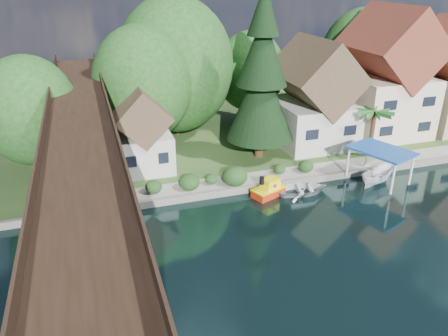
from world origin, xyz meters
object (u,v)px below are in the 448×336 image
(conifer, at_px, (262,79))
(boat_canopy, at_px, (379,169))
(trestle_bridge, at_px, (86,167))
(house_left, at_px, (313,100))
(tugboat, at_px, (269,189))
(shed, at_px, (142,135))
(palm_tree, at_px, (375,114))
(boat_white_a, at_px, (303,188))
(house_center, at_px, (386,81))

(conifer, relative_size, boat_canopy, 2.66)
(trestle_bridge, distance_m, house_left, 25.42)
(conifer, height_order, tugboat, conifer)
(tugboat, relative_size, boat_canopy, 0.53)
(house_left, distance_m, boat_canopy, 10.72)
(trestle_bridge, relative_size, shed, 5.63)
(tugboat, bearing_deg, boat_canopy, -4.66)
(palm_tree, relative_size, tugboat, 1.56)
(palm_tree, height_order, tugboat, palm_tree)
(boat_white_a, bearing_deg, tugboat, 85.08)
(palm_tree, height_order, boat_white_a, palm_tree)
(tugboat, bearing_deg, shed, 140.63)
(palm_tree, bearing_deg, boat_canopy, -116.73)
(boat_white_a, relative_size, boat_canopy, 0.73)
(house_center, distance_m, palm_tree, 7.89)
(palm_tree, bearing_deg, conifer, 162.38)
(trestle_bridge, relative_size, conifer, 2.75)
(conifer, bearing_deg, house_left, 15.78)
(boat_white_a, bearing_deg, boat_canopy, -89.23)
(palm_tree, bearing_deg, trestle_bridge, -168.17)
(shed, distance_m, tugboat, 12.44)
(shed, distance_m, boat_white_a, 15.04)
(palm_tree, height_order, boat_canopy, palm_tree)
(boat_white_a, height_order, boat_canopy, boat_canopy)
(tugboat, xyz_separation_m, boat_canopy, (10.13, -0.82, 0.80))
(boat_white_a, bearing_deg, house_left, -27.28)
(conifer, xyz_separation_m, boat_canopy, (8.09, -8.06, -6.82))
(boat_canopy, bearing_deg, house_center, 54.03)
(trestle_bridge, bearing_deg, tugboat, 6.80)
(tugboat, height_order, boat_canopy, boat_canopy)
(house_center, height_order, shed, house_center)
(trestle_bridge, xyz_separation_m, conifer, (16.32, 8.94, 2.89))
(conifer, bearing_deg, trestle_bridge, -151.29)
(shed, height_order, conifer, conifer)
(house_left, relative_size, palm_tree, 2.22)
(palm_tree, relative_size, boat_canopy, 0.82)
(trestle_bridge, height_order, house_center, house_center)
(trestle_bridge, xyz_separation_m, house_left, (23.00, 10.83, -0.21))
(shed, relative_size, conifer, 0.49)
(palm_tree, bearing_deg, house_center, 47.70)
(trestle_bridge, xyz_separation_m, palm_tree, (26.80, 5.61, -0.52))
(boat_white_a, bearing_deg, shed, 60.35)
(shed, bearing_deg, boat_canopy, -23.51)
(conifer, bearing_deg, boat_white_a, -83.19)
(house_center, bearing_deg, trestle_bridge, -160.51)
(house_left, relative_size, boat_canopy, 1.82)
(trestle_bridge, relative_size, tugboat, 13.91)
(trestle_bridge, distance_m, tugboat, 15.15)
(trestle_bridge, bearing_deg, house_left, 25.21)
(trestle_bridge, distance_m, house_center, 33.96)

